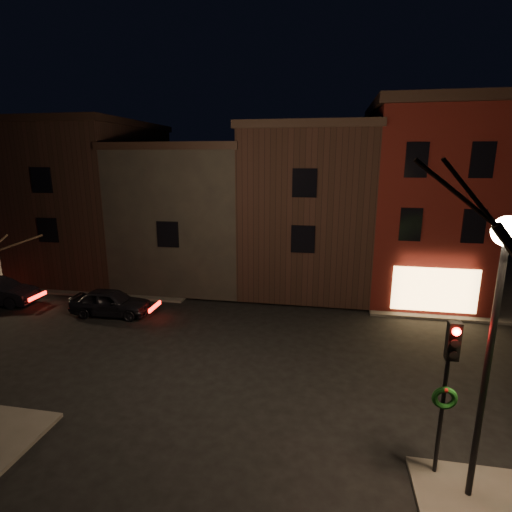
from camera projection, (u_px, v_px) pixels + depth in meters
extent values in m
plane|color=black|center=(254.00, 354.00, 16.11)|extent=(120.00, 120.00, 0.00)
cube|color=#2D2B28|center=(90.00, 239.00, 38.72)|extent=(30.00, 30.00, 0.12)
cube|color=#4F110E|center=(424.00, 205.00, 22.56)|extent=(6.00, 8.00, 10.00)
cube|color=black|center=(434.00, 107.00, 21.31)|extent=(6.50, 8.50, 0.50)
cube|color=#FFC772|center=(435.00, 290.00, 19.57)|extent=(4.00, 0.12, 2.20)
cube|color=black|center=(309.00, 209.00, 24.77)|extent=(7.00, 10.00, 9.00)
cube|color=black|center=(311.00, 130.00, 23.66)|extent=(7.30, 10.30, 0.40)
cube|color=black|center=(198.00, 214.00, 26.17)|extent=(7.50, 10.00, 8.00)
cube|color=black|center=(195.00, 148.00, 25.17)|extent=(7.80, 10.30, 0.40)
cube|color=black|center=(96.00, 201.00, 27.27)|extent=(7.00, 10.00, 9.50)
cube|color=black|center=(89.00, 125.00, 26.09)|extent=(7.30, 10.30, 0.40)
cylinder|color=black|center=(486.00, 377.00, 8.54)|extent=(0.14, 0.14, 6.00)
sphere|color=#FFD18C|center=(508.00, 231.00, 7.79)|extent=(0.60, 0.60, 0.60)
cylinder|color=black|center=(443.00, 400.00, 9.46)|extent=(0.10, 0.10, 4.00)
cube|color=black|center=(453.00, 341.00, 8.91)|extent=(0.28, 0.22, 0.90)
cylinder|color=#FF0C07|center=(456.00, 332.00, 8.72)|extent=(0.18, 0.06, 0.18)
cylinder|color=black|center=(455.00, 343.00, 8.79)|extent=(0.18, 0.06, 0.18)
cylinder|color=black|center=(453.00, 355.00, 8.86)|extent=(0.18, 0.06, 0.18)
torus|color=#0C380F|center=(445.00, 398.00, 9.35)|extent=(0.58, 0.14, 0.58)
sphere|color=#990C0C|center=(446.00, 390.00, 9.28)|extent=(0.12, 0.12, 0.12)
imported|color=black|center=(111.00, 302.00, 20.01)|extent=(4.01, 1.76, 1.35)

